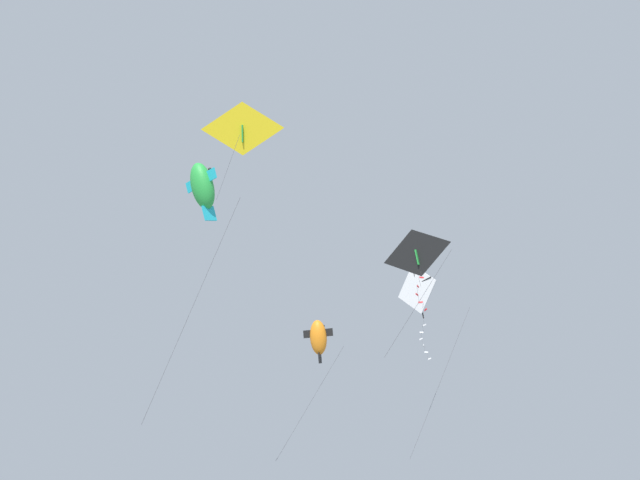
% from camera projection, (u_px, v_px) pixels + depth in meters
% --- Properties ---
extents(kite_diamond_upper_right, '(3.40, 2.53, 9.57)m').
position_uv_depth(kite_diamond_upper_right, '(417.00, 290.00, 35.66)').
color(kite_diamond_upper_right, white).
extents(kite_delta_low_drifter, '(3.02, 1.79, 4.53)m').
position_uv_depth(kite_delta_low_drifter, '(243.00, 129.00, 37.20)').
color(kite_delta_low_drifter, yellow).
extents(kite_fish_near_right, '(3.07, 1.90, 6.79)m').
position_uv_depth(kite_fish_near_right, '(318.00, 338.00, 36.16)').
color(kite_fish_near_right, orange).
extents(kite_delta_near_left, '(2.60, 1.73, 5.10)m').
position_uv_depth(kite_delta_near_left, '(417.00, 254.00, 29.05)').
color(kite_delta_near_left, black).
extents(kite_fish_far_centre, '(2.59, 1.98, 10.12)m').
position_uv_depth(kite_fish_far_centre, '(202.00, 186.00, 28.38)').
color(kite_fish_far_centre, green).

